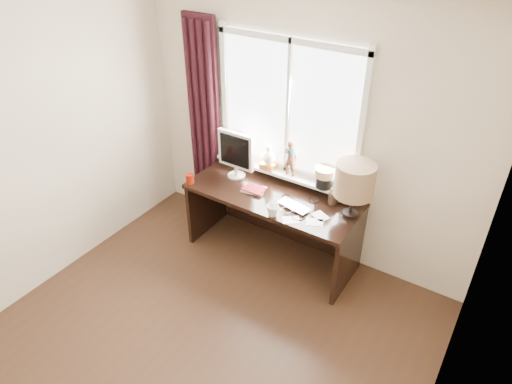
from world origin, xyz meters
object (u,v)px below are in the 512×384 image
Objects in this scene: mug at (273,210)px; laptop at (294,206)px; red_cup at (190,179)px; monitor at (236,152)px; table_lamp at (355,181)px; desk at (277,210)px.

laptop is at bearing 64.18° from mug.
monitor is (0.31, 0.36, 0.23)m from red_cup.
table_lamp is at bearing -0.08° from monitor.
table_lamp reaches higher than desk.
mug is at bearing -66.14° from desk.
table_lamp is (1.25, -0.00, 0.09)m from monitor.
red_cup is 1.63m from table_lamp.
desk is (-0.18, 0.40, -0.30)m from mug.
monitor is (-0.77, 0.17, 0.27)m from laptop.
desk is at bearing 179.11° from table_lamp.
laptop is 2.84× the size of mug.
mug is 0.06× the size of desk.
red_cup is at bearing -166.91° from table_lamp.
table_lamp is at bearing -0.89° from desk.
monitor reaches higher than laptop.
mug is 0.98m from red_cup.
laptop is 0.24m from mug.
table_lamp reaches higher than red_cup.
table_lamp is (0.58, 0.38, 0.31)m from mug.
desk is at bearing 158.33° from laptop.
mug is at bearing -146.54° from table_lamp.
red_cup is (-0.98, 0.02, -0.00)m from mug.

